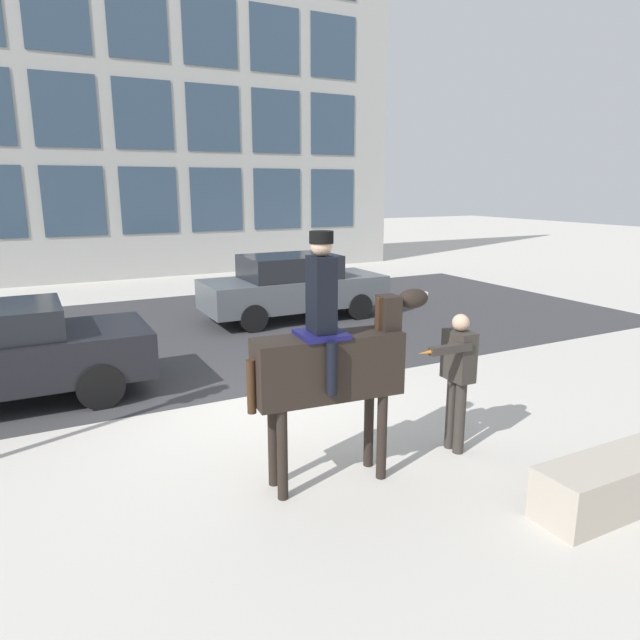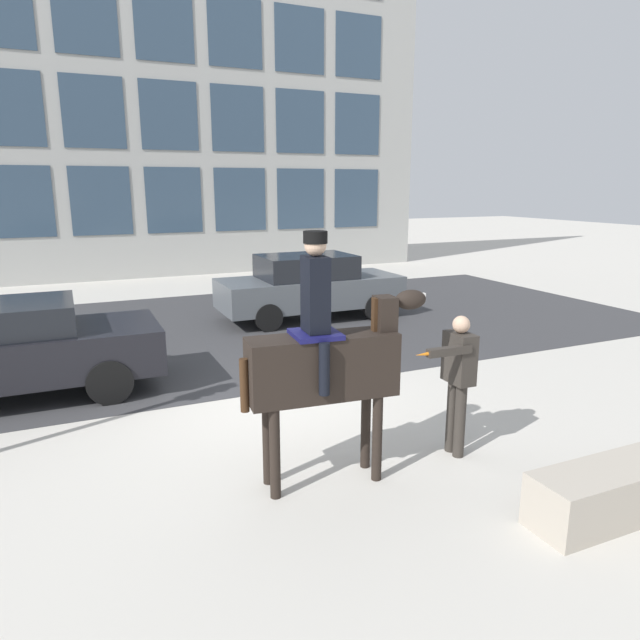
{
  "view_description": "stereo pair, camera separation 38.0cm",
  "coord_description": "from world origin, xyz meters",
  "px_view_note": "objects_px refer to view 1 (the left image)",
  "views": [
    {
      "loc": [
        -2.74,
        -7.25,
        3.12
      ],
      "look_at": [
        0.3,
        -1.38,
        1.56
      ],
      "focal_mm": 32.0,
      "sensor_mm": 36.0,
      "label": 1
    },
    {
      "loc": [
        -2.4,
        -7.42,
        3.12
      ],
      "look_at": [
        0.3,
        -1.38,
        1.56
      ],
      "focal_mm": 32.0,
      "sensor_mm": 36.0,
      "label": 2
    }
  ],
  "objects_px": {
    "pedestrian_bystander": "(457,372)",
    "street_car_far_lane": "(293,286)",
    "planter_ledge": "(630,477)",
    "mounted_horse_lead": "(332,359)"
  },
  "relations": [
    {
      "from": "street_car_far_lane",
      "to": "planter_ledge",
      "type": "xyz_separation_m",
      "value": [
        -0.4,
        -8.97,
        -0.53
      ]
    },
    {
      "from": "pedestrian_bystander",
      "to": "street_car_far_lane",
      "type": "distance_m",
      "value": 7.37
    },
    {
      "from": "mounted_horse_lead",
      "to": "street_car_far_lane",
      "type": "height_order",
      "value": "mounted_horse_lead"
    },
    {
      "from": "pedestrian_bystander",
      "to": "street_car_far_lane",
      "type": "bearing_deg",
      "value": -98.14
    },
    {
      "from": "planter_ledge",
      "to": "pedestrian_bystander",
      "type": "bearing_deg",
      "value": 115.82
    },
    {
      "from": "mounted_horse_lead",
      "to": "street_car_far_lane",
      "type": "distance_m",
      "value": 7.79
    },
    {
      "from": "pedestrian_bystander",
      "to": "mounted_horse_lead",
      "type": "bearing_deg",
      "value": -0.23
    },
    {
      "from": "mounted_horse_lead",
      "to": "street_car_far_lane",
      "type": "bearing_deg",
      "value": 73.42
    },
    {
      "from": "mounted_horse_lead",
      "to": "street_car_far_lane",
      "type": "relative_size",
      "value": 0.62
    },
    {
      "from": "mounted_horse_lead",
      "to": "planter_ledge",
      "type": "height_order",
      "value": "mounted_horse_lead"
    }
  ]
}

